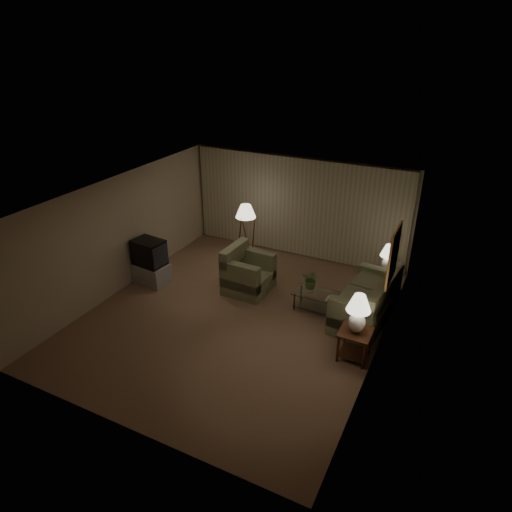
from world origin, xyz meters
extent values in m
plane|color=brown|center=(0.00, 0.00, 0.00)|extent=(7.00, 7.00, 0.00)
cube|color=#BEAE92|center=(0.00, 3.50, 1.35)|extent=(6.00, 0.04, 2.70)
cube|color=#BEAE92|center=(-3.00, 0.00, 1.35)|extent=(0.04, 7.00, 2.70)
cube|color=#BEAE92|center=(3.00, 0.00, 1.35)|extent=(0.04, 7.00, 2.70)
cube|color=white|center=(0.00, 0.00, 2.70)|extent=(6.00, 7.00, 0.04)
cube|color=tan|center=(0.00, 3.42, 1.35)|extent=(5.85, 0.12, 2.65)
cube|color=#D29649|center=(2.98, 0.80, 1.75)|extent=(0.03, 0.90, 1.10)
cube|color=#9B311C|center=(2.95, 0.80, 1.75)|extent=(0.02, 0.80, 1.00)
cube|color=#797B56|center=(2.50, 1.08, 0.22)|extent=(2.07, 1.33, 0.44)
cube|color=#797B56|center=(-0.25, 1.07, 0.23)|extent=(1.10, 1.05, 0.45)
cube|color=#3B1E10|center=(2.65, -0.27, 0.58)|extent=(0.58, 0.58, 0.04)
cube|color=#3B1E10|center=(2.65, -0.27, 0.12)|extent=(0.49, 0.49, 0.02)
cylinder|color=#3B1E10|center=(2.41, -0.51, 0.28)|extent=(0.05, 0.05, 0.56)
cylinder|color=#3B1E10|center=(2.41, -0.03, 0.28)|extent=(0.05, 0.05, 0.56)
cylinder|color=#3B1E10|center=(2.89, -0.51, 0.28)|extent=(0.05, 0.05, 0.56)
cylinder|color=#3B1E10|center=(2.89, -0.03, 0.28)|extent=(0.05, 0.05, 0.56)
cube|color=#3B1E10|center=(2.65, 2.33, 0.58)|extent=(0.55, 0.46, 0.04)
cube|color=#3B1E10|center=(2.65, 2.33, 0.12)|extent=(0.47, 0.39, 0.02)
cylinder|color=#3B1E10|center=(2.43, 2.15, 0.28)|extent=(0.05, 0.05, 0.56)
cylinder|color=#3B1E10|center=(2.43, 2.51, 0.28)|extent=(0.05, 0.05, 0.56)
cylinder|color=#3B1E10|center=(2.87, 2.15, 0.28)|extent=(0.05, 0.05, 0.56)
cylinder|color=#3B1E10|center=(2.87, 2.51, 0.28)|extent=(0.05, 0.05, 0.56)
ellipsoid|color=white|center=(2.65, -0.27, 0.80)|extent=(0.31, 0.31, 0.39)
cylinder|color=white|center=(2.65, -0.27, 1.04)|extent=(0.03, 0.03, 0.09)
cone|color=beige|center=(2.65, -0.27, 1.22)|extent=(0.45, 0.45, 0.31)
ellipsoid|color=white|center=(2.65, 2.33, 0.77)|extent=(0.27, 0.27, 0.33)
cylinder|color=white|center=(2.65, 2.33, 0.97)|extent=(0.03, 0.03, 0.08)
cone|color=beige|center=(2.65, 2.33, 1.12)|extent=(0.38, 0.38, 0.27)
cube|color=silver|center=(1.47, 0.98, 0.41)|extent=(1.02, 0.56, 0.02)
cube|color=silver|center=(1.47, 0.98, 0.10)|extent=(0.95, 0.49, 0.01)
cylinder|color=#422D1A|center=(1.03, 0.77, 0.20)|extent=(0.04, 0.04, 0.40)
cylinder|color=#422D1A|center=(1.03, 1.19, 0.20)|extent=(0.04, 0.04, 0.40)
cylinder|color=#422D1A|center=(1.91, 0.77, 0.20)|extent=(0.04, 0.04, 0.40)
cylinder|color=#422D1A|center=(1.91, 1.19, 0.20)|extent=(0.04, 0.04, 0.40)
cube|color=#A0A0A3|center=(-2.55, 0.36, 0.25)|extent=(0.97, 0.72, 0.50)
cube|color=black|center=(-2.55, 0.36, 0.81)|extent=(0.84, 0.68, 0.62)
cylinder|color=#3B1E10|center=(-0.98, 2.35, 1.26)|extent=(0.04, 0.04, 0.23)
cone|color=beige|center=(-0.98, 2.35, 1.45)|extent=(0.52, 0.52, 0.33)
cylinder|color=#A25636|center=(-0.96, 2.20, 0.21)|extent=(0.80, 0.80, 0.42)
imported|color=white|center=(1.32, 0.98, 0.49)|extent=(0.15, 0.15, 0.15)
imported|color=#4A7132|center=(1.32, 0.98, 0.78)|extent=(0.41, 0.37, 0.44)
imported|color=olive|center=(1.72, 0.88, 0.42)|extent=(0.17, 0.23, 0.02)
camera|label=1|loc=(4.06, -7.24, 5.55)|focal=32.00mm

